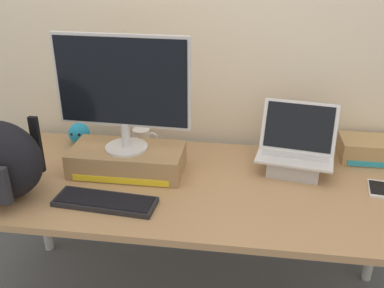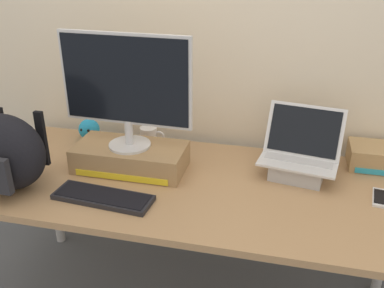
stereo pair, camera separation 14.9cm
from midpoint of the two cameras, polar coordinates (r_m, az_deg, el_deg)
back_wall at (r=2.12m, az=-0.10°, el=15.40°), size 7.00×0.10×2.60m
desk at (r=1.88m, az=-2.28°, el=-6.74°), size 1.94×0.81×0.73m
toner_box_yellow at (r=1.94m, az=-10.71°, el=-2.11°), size 0.49×0.25×0.11m
desktop_monitor at (r=1.81m, az=-11.56°, el=7.16°), size 0.57×0.19×0.50m
open_laptop at (r=1.95m, az=11.36°, el=-1.75°), size 0.36×0.28×0.29m
external_keyboard at (r=1.75m, az=-13.84°, el=-7.47°), size 0.41×0.16×0.02m
coffee_mug at (r=2.16m, az=-8.60°, el=0.77°), size 0.13×0.08×0.09m
cell_phone at (r=1.92m, az=21.39°, el=-5.60°), size 0.10×0.15×0.01m
plush_toy at (r=2.27m, az=-16.54°, el=1.33°), size 0.11×0.11×0.11m
toner_box_cyan at (r=2.16m, az=21.29°, el=-0.75°), size 0.32×0.18×0.10m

